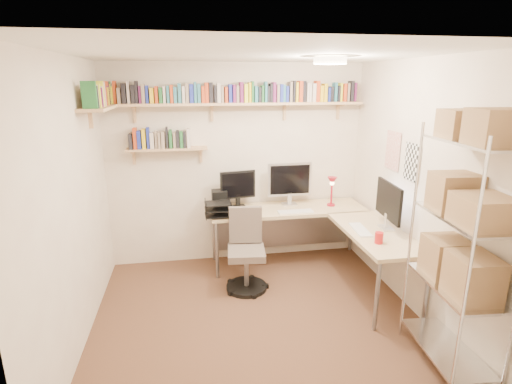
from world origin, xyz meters
TOP-DOWN VIEW (x-y plane):
  - ground at (0.00, 0.00)m, footprint 3.20×3.20m
  - room_shell at (0.00, 0.00)m, footprint 3.24×3.04m
  - wall_shelves at (-0.40, 1.30)m, footprint 3.12×1.09m
  - corner_desk at (0.66, 0.94)m, footprint 2.06×1.91m
  - office_chair at (-0.02, 0.66)m, footprint 0.48×0.49m
  - wire_rack at (1.42, -0.92)m, footprint 0.49×0.88m

SIDE VIEW (x-z plane):
  - ground at x=0.00m, z-range 0.00..0.00m
  - office_chair at x=-0.02m, z-range -0.07..0.85m
  - corner_desk at x=0.66m, z-range 0.09..1.39m
  - wire_rack at x=1.42m, z-range 0.24..2.35m
  - room_shell at x=0.00m, z-range 0.29..2.81m
  - wall_shelves at x=-0.40m, z-range 1.63..2.43m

